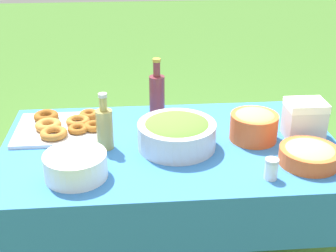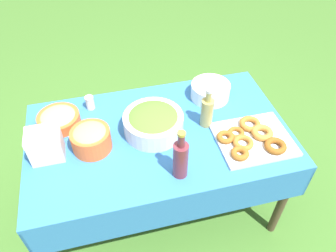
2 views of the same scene
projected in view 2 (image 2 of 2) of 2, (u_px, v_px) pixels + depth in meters
name	position (u px, v px, depth m)	size (l,w,h in m)	color
ground_plane	(161.00, 203.00, 2.31)	(14.00, 14.00, 0.00)	#3D6B28
picnic_table	(159.00, 144.00, 1.88)	(1.44, 0.85, 0.70)	#2D6BB2
salad_bowl	(153.00, 122.00, 1.78)	(0.33, 0.33, 0.13)	silver
pasta_bowl	(59.00, 119.00, 1.84)	(0.23, 0.23, 0.08)	#E05B28
donut_platter	(252.00, 138.00, 1.76)	(0.41, 0.34, 0.05)	silver
plate_stack	(210.00, 91.00, 2.01)	(0.24, 0.24, 0.10)	white
olive_oil_bottle	(207.00, 111.00, 1.80)	(0.07, 0.07, 0.25)	#998E4C
wine_bottle	(181.00, 159.00, 1.54)	(0.07, 0.07, 0.29)	maroon
bread_bowl	(91.00, 138.00, 1.69)	(0.21, 0.21, 0.14)	#E05B28
cooler_box	(45.00, 145.00, 1.64)	(0.17, 0.13, 0.17)	silver
salt_shaker	(90.00, 103.00, 1.94)	(0.05, 0.05, 0.08)	white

